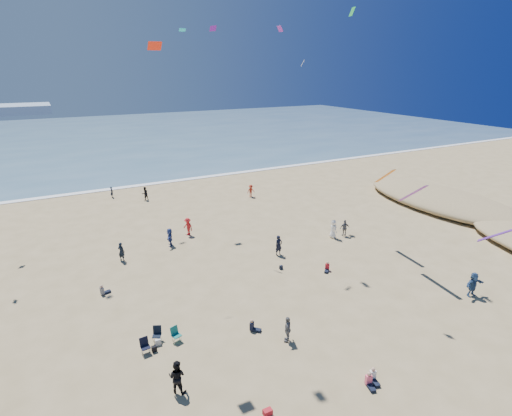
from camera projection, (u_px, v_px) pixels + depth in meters
ground at (295, 404)px, 20.55m from camera, size 220.00×220.00×0.00m
ocean at (86, 138)px, 99.71m from camera, size 220.00×100.00×0.06m
surf_line at (125, 187)px, 58.04m from camera, size 220.00×1.20×0.08m
standing_flyers at (251, 256)px, 34.82m from camera, size 36.36×47.70×1.94m
seated_group at (276, 319)px, 26.89m from camera, size 18.56×17.39×0.84m
chair_cluster at (160, 339)px, 24.78m from camera, size 2.70×1.52×1.00m
white_tote at (158, 342)px, 24.93m from camera, size 0.35×0.20×0.40m
black_backpack at (154, 349)px, 24.35m from camera, size 0.30×0.22×0.38m
cooler at (268, 412)px, 19.91m from camera, size 0.45×0.30×0.30m
navy_bag at (281, 267)px, 34.38m from camera, size 0.28×0.18×0.34m
kites_aloft at (304, 93)px, 31.10m from camera, size 36.72×42.74×26.56m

